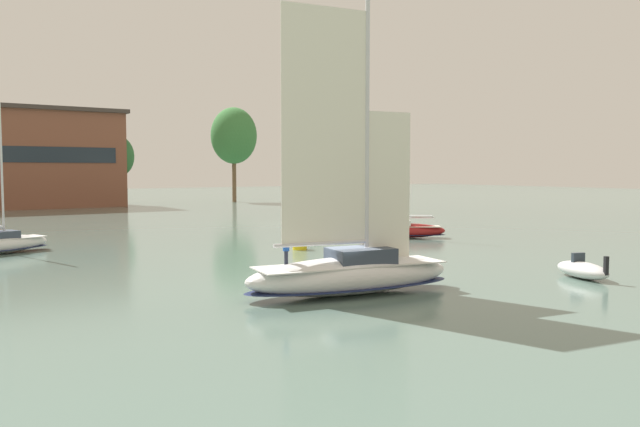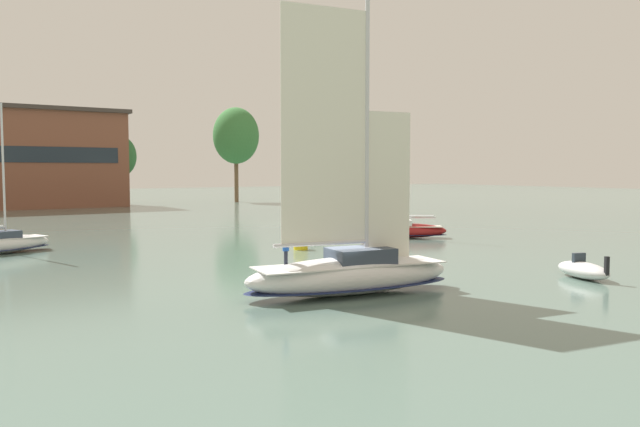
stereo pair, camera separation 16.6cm
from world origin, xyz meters
TOP-DOWN VIEW (x-y plane):
  - ground_plane at (0.00, 0.00)m, footprint 400.00×400.00m
  - waterfront_building at (-6.26, 94.28)m, footprint 41.63×14.55m
  - tree_shore_left at (37.62, 92.07)m, footprint 9.59×9.59m
  - tree_shore_center at (13.10, 91.23)m, footprint 6.42×6.42m
  - sailboat_main at (0.02, -0.00)m, footprint 12.44×5.17m
  - sailboat_moored_mid_channel at (20.45, 35.24)m, footprint 8.19×6.30m
  - sailboat_moored_far_slip at (20.85, 19.77)m, footprint 8.39×6.93m
  - motor_tender at (14.86, -3.97)m, footprint 2.90×4.56m
  - channel_buoy at (7.63, 17.55)m, footprint 1.20×1.20m

SIDE VIEW (x-z plane):
  - ground_plane at x=0.00m, z-range 0.00..0.00m
  - motor_tender at x=14.86m, z-range -0.29..1.34m
  - sailboat_moored_far_slip at x=20.85m, z-range -5.10..6.70m
  - channel_buoy at x=7.63m, z-range -0.22..1.94m
  - sailboat_moored_mid_channel at x=20.45m, z-range -4.73..6.57m
  - sailboat_main at x=0.02m, z-range -7.01..9.56m
  - waterfront_building at x=-6.26m, z-range 0.04..17.70m
  - tree_shore_center at x=13.10m, z-range 2.64..15.85m
  - tree_shore_left at x=37.62m, z-range 3.95..23.69m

